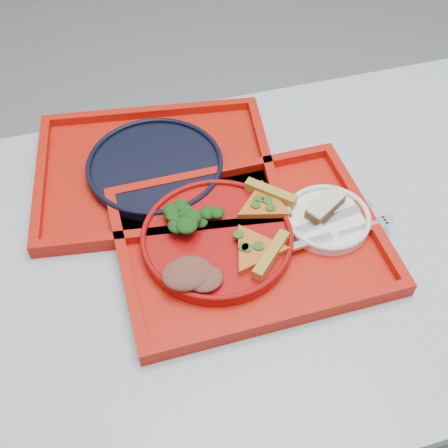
{
  "coord_description": "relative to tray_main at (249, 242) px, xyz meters",
  "views": [
    {
      "loc": [
        -0.46,
        -0.57,
        1.53
      ],
      "look_at": [
        -0.28,
        0.03,
        0.78
      ],
      "focal_mm": 45.0,
      "sensor_mm": 36.0,
      "label": 1
    }
  ],
  "objects": [
    {
      "name": "ground",
      "position": [
        0.25,
        0.0,
        -0.76
      ],
      "size": [
        10.0,
        10.0,
        0.0
      ],
      "primitive_type": "plane",
      "color": "gray",
      "rests_on": "ground"
    },
    {
      "name": "tray_far",
      "position": [
        -0.12,
        0.21,
        0.0
      ],
      "size": [
        0.5,
        0.41,
        0.01
      ],
      "primitive_type": "cube",
      "rotation": [
        0.0,
        0.0,
        -0.14
      ],
      "color": "#B51409",
      "rests_on": "table"
    },
    {
      "name": "pizza_slice_a",
      "position": [
        -0.0,
        -0.04,
        0.03
      ],
      "size": [
        0.15,
        0.15,
        0.02
      ],
      "primitive_type": null,
      "rotation": [
        0.0,
        0.0,
        2.33
      ],
      "color": "orange",
      "rests_on": "dinner_plate"
    },
    {
      "name": "salad_heap",
      "position": [
        -0.08,
        0.06,
        0.05
      ],
      "size": [
        0.09,
        0.08,
        0.04
      ],
      "primitive_type": "ellipsoid",
      "color": "black",
      "rests_on": "dinner_plate"
    },
    {
      "name": "knife",
      "position": [
        0.14,
        -0.01,
        0.02
      ],
      "size": [
        0.19,
        0.05,
        0.01
      ],
      "primitive_type": "cube",
      "rotation": [
        0.0,
        0.0,
        0.16
      ],
      "color": "silver",
      "rests_on": "side_plate"
    },
    {
      "name": "fork",
      "position": [
        0.15,
        -0.04,
        0.02
      ],
      "size": [
        0.19,
        0.03,
        0.01
      ],
      "primitive_type": "cube",
      "rotation": [
        0.0,
        0.0,
        0.07
      ],
      "color": "silver",
      "rests_on": "side_plate"
    },
    {
      "name": "side_plate",
      "position": [
        0.14,
        0.0,
        0.01
      ],
      "size": [
        0.15,
        0.15,
        0.01
      ],
      "primitive_type": "cylinder",
      "color": "white",
      "rests_on": "tray_main"
    },
    {
      "name": "pizza_slice_b",
      "position": [
        0.04,
        0.05,
        0.03
      ],
      "size": [
        0.15,
        0.15,
        0.02
      ],
      "primitive_type": null,
      "rotation": [
        0.0,
        0.0,
        3.93
      ],
      "color": "orange",
      "rests_on": "dinner_plate"
    },
    {
      "name": "meat_portion",
      "position": [
        -0.12,
        -0.06,
        0.04
      ],
      "size": [
        0.08,
        0.07,
        0.03
      ],
      "primitive_type": "ellipsoid",
      "color": "brown",
      "rests_on": "dinner_plate"
    },
    {
      "name": "tray_main",
      "position": [
        0.0,
        0.0,
        0.0
      ],
      "size": [
        0.45,
        0.35,
        0.01
      ],
      "primitive_type": "cube",
      "rotation": [
        0.0,
        0.0,
        0.0
      ],
      "color": "#B51409",
      "rests_on": "table"
    },
    {
      "name": "dessert_bar",
      "position": [
        0.15,
        0.02,
        0.03
      ],
      "size": [
        0.08,
        0.07,
        0.02
      ],
      "rotation": [
        0.0,
        0.0,
        0.54
      ],
      "color": "#4F2D1A",
      "rests_on": "side_plate"
    },
    {
      "name": "table",
      "position": [
        0.25,
        0.0,
        -0.08
      ],
      "size": [
        1.6,
        0.8,
        0.75
      ],
      "color": "#9EA6B1",
      "rests_on": "ground"
    },
    {
      "name": "dinner_plate",
      "position": [
        -0.05,
        0.01,
        0.02
      ],
      "size": [
        0.26,
        0.26,
        0.02
      ],
      "primitive_type": "cylinder",
      "color": "#9B0A0A",
      "rests_on": "tray_main"
    },
    {
      "name": "navy_plate",
      "position": [
        -0.12,
        0.21,
        0.01
      ],
      "size": [
        0.26,
        0.26,
        0.02
      ],
      "primitive_type": "cylinder",
      "color": "black",
      "rests_on": "tray_far"
    }
  ]
}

